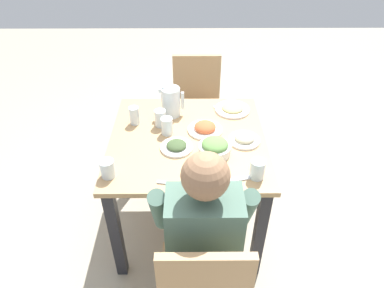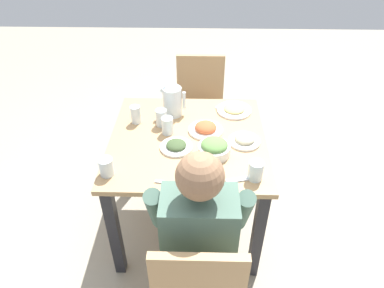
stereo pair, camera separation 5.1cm
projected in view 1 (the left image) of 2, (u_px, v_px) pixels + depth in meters
ground_plane at (188, 219)px, 2.50m from camera, size 8.00×8.00×0.00m
dining_table at (188, 153)px, 2.13m from camera, size 0.92×0.92×0.73m
chair_near at (203, 288)px, 1.57m from camera, size 0.40×0.40×0.86m
chair_far at (197, 104)px, 2.85m from camera, size 0.40×0.40×0.86m
diner_near at (203, 231)px, 1.64m from camera, size 0.48×0.53×1.15m
water_pitcher at (171, 102)px, 2.21m from camera, size 0.16×0.12×0.19m
salad_bowl at (215, 147)px, 1.92m from camera, size 0.18×0.18×0.09m
plate_fries at (232, 109)px, 2.30m from camera, size 0.23×0.23×0.04m
plate_beans at (244, 139)px, 2.03m from camera, size 0.18×0.18×0.04m
plate_dolmas at (177, 146)px, 1.97m from camera, size 0.18×0.18×0.04m
plate_rice_curry at (205, 128)px, 2.11m from camera, size 0.21×0.21×0.06m
water_glass_center at (160, 118)px, 2.13m from camera, size 0.07×0.07×0.11m
water_glass_by_pitcher at (108, 169)px, 1.77m from camera, size 0.07×0.07×0.10m
water_glass_near_right at (257, 169)px, 1.76m from camera, size 0.08×0.08×0.10m
water_glass_near_left at (134, 115)px, 2.15m from camera, size 0.06×0.06×0.11m
water_glass_far_right at (167, 126)px, 2.07m from camera, size 0.07×0.07×0.11m
fork_near at (226, 107)px, 2.33m from camera, size 0.17×0.03×0.01m
knife_near at (195, 181)px, 1.76m from camera, size 0.18×0.09×0.01m
fork_far at (244, 178)px, 1.78m from camera, size 0.17×0.06×0.01m
knife_far at (175, 184)px, 1.75m from camera, size 0.19×0.05×0.01m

